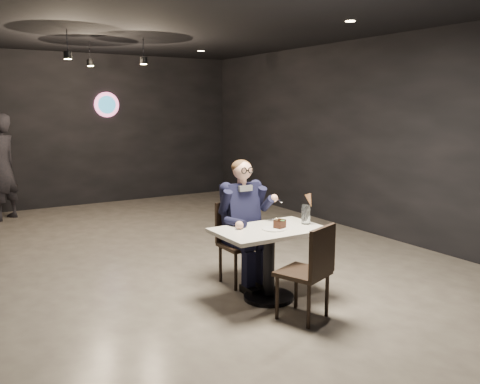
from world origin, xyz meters
TOP-DOWN VIEW (x-y plane):
  - floor at (0.00, 0.00)m, footprint 9.00×9.00m
  - wall_sign at (0.80, 4.47)m, footprint 0.50×0.06m
  - pendant_lights at (0.00, 2.00)m, footprint 1.40×1.20m
  - main_table at (0.56, -1.68)m, footprint 1.10×0.70m
  - chair_far at (0.56, -1.13)m, footprint 0.42×0.46m
  - chair_near at (0.56, -2.23)m, footprint 0.56×0.58m
  - seated_man at (0.56, -1.13)m, footprint 0.60×0.80m
  - dessert_plate at (0.58, -1.74)m, footprint 0.24×0.24m
  - cake_slice at (0.64, -1.75)m, footprint 0.13×0.12m
  - mint_leaf at (0.65, -1.77)m, footprint 0.07×0.04m
  - sundae_glass at (1.01, -1.71)m, footprint 0.09×0.09m
  - wafer_cone at (1.03, -1.73)m, footprint 0.09×0.09m
  - passerby at (-1.29, 3.82)m, footprint 0.80×0.78m

SIDE VIEW (x-z plane):
  - floor at x=0.00m, z-range 0.00..0.00m
  - main_table at x=0.56m, z-range 0.00..0.75m
  - chair_far at x=0.56m, z-range 0.00..0.92m
  - chair_near at x=0.56m, z-range 0.00..0.92m
  - seated_man at x=0.56m, z-range 0.00..1.44m
  - dessert_plate at x=0.58m, z-range 0.75..0.76m
  - cake_slice at x=0.64m, z-range 0.76..0.84m
  - mint_leaf at x=0.65m, z-range 0.84..0.85m
  - sundae_glass at x=1.01m, z-range 0.75..0.95m
  - passerby at x=-1.29m, z-range 0.00..1.85m
  - wafer_cone at x=1.03m, z-range 0.93..1.07m
  - wall_sign at x=0.80m, z-range 1.75..2.25m
  - pendant_lights at x=0.00m, z-range 2.70..3.06m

